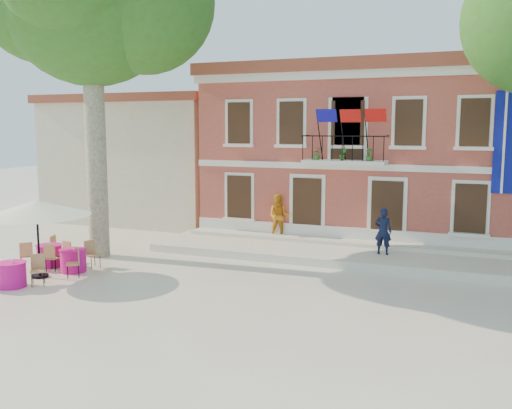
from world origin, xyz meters
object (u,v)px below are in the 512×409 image
object	(u,v)px
pedestrian_orange	(279,216)
cafe_table_1	(73,259)
cafe_table_2	(12,274)
patio_umbrella	(37,209)
cafe_table_0	(49,254)
pedestrian_navy	(383,231)

from	to	relation	value
pedestrian_orange	cafe_table_1	xyz separation A→B (m)	(-4.96, -6.65, -0.79)
pedestrian_orange	cafe_table_2	xyz separation A→B (m)	(-5.45, -8.84, -0.79)
patio_umbrella	cafe_table_0	size ratio (longest dim) A/B	1.85
cafe_table_1	cafe_table_2	distance (m)	2.24
cafe_table_1	cafe_table_2	size ratio (longest dim) A/B	1.04
patio_umbrella	pedestrian_orange	bearing A→B (deg)	54.12
cafe_table_1	cafe_table_2	xyz separation A→B (m)	(-0.50, -2.19, -0.01)
pedestrian_navy	pedestrian_orange	world-z (taller)	pedestrian_orange
cafe_table_0	cafe_table_1	distance (m)	1.32
cafe_table_0	pedestrian_navy	bearing A→B (deg)	25.05
pedestrian_navy	cafe_table_1	size ratio (longest dim) A/B	0.91
cafe_table_2	cafe_table_1	bearing A→B (deg)	77.18
patio_umbrella	cafe_table_2	world-z (taller)	patio_umbrella
cafe_table_0	cafe_table_2	world-z (taller)	same
pedestrian_navy	pedestrian_orange	bearing A→B (deg)	-13.67
patio_umbrella	pedestrian_orange	world-z (taller)	patio_umbrella
cafe_table_0	patio_umbrella	bearing A→B (deg)	-59.76
pedestrian_orange	cafe_table_1	distance (m)	8.33
pedestrian_navy	cafe_table_1	bearing A→B (deg)	32.62
pedestrian_orange	cafe_table_1	size ratio (longest dim) A/B	0.99
cafe_table_0	cafe_table_2	xyz separation A→B (m)	(0.79, -2.49, -0.01)
patio_umbrella	cafe_table_2	xyz separation A→B (m)	(0.05, -1.23, -1.83)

